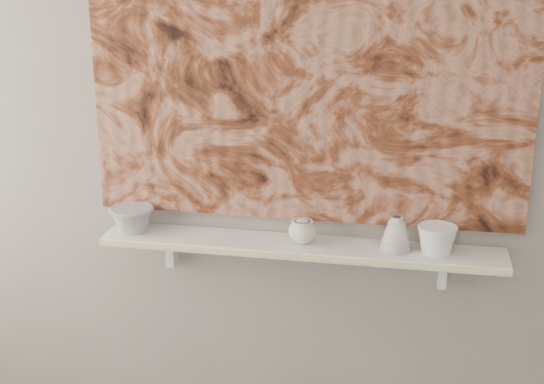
% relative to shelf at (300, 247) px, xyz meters
% --- Properties ---
extents(wall_back, '(3.60, 0.00, 3.60)m').
position_rel_shelf_xyz_m(wall_back, '(0.00, 0.09, 0.44)').
color(wall_back, gray).
rests_on(wall_back, floor).
extents(shelf, '(1.40, 0.18, 0.03)m').
position_rel_shelf_xyz_m(shelf, '(0.00, 0.00, 0.00)').
color(shelf, silver).
rests_on(shelf, wall_back).
extents(shelf_stripe, '(1.40, 0.01, 0.02)m').
position_rel_shelf_xyz_m(shelf_stripe, '(0.00, -0.09, 0.00)').
color(shelf_stripe, beige).
rests_on(shelf_stripe, shelf).
extents(bracket_left, '(0.03, 0.06, 0.12)m').
position_rel_shelf_xyz_m(bracket_left, '(-0.49, 0.06, -0.07)').
color(bracket_left, silver).
rests_on(bracket_left, wall_back).
extents(bracket_right, '(0.03, 0.06, 0.12)m').
position_rel_shelf_xyz_m(bracket_right, '(0.49, 0.06, -0.07)').
color(bracket_right, silver).
rests_on(bracket_right, wall_back).
extents(painting, '(1.50, 0.02, 1.10)m').
position_rel_shelf_xyz_m(painting, '(0.00, 0.08, 0.62)').
color(painting, brown).
rests_on(painting, wall_back).
extents(house_motif, '(0.09, 0.00, 0.08)m').
position_rel_shelf_xyz_m(house_motif, '(0.45, 0.07, 0.32)').
color(house_motif, black).
rests_on(house_motif, painting).
extents(bowl_grey, '(0.20, 0.20, 0.09)m').
position_rel_shelf_xyz_m(bowl_grey, '(-0.61, 0.00, 0.06)').
color(bowl_grey, gray).
rests_on(bowl_grey, shelf).
extents(cup_cream, '(0.11, 0.11, 0.09)m').
position_rel_shelf_xyz_m(cup_cream, '(0.01, 0.00, 0.06)').
color(cup_cream, beige).
rests_on(cup_cream, shelf).
extents(bell_vessel, '(0.11, 0.11, 0.12)m').
position_rel_shelf_xyz_m(bell_vessel, '(0.33, 0.00, 0.07)').
color(bell_vessel, beige).
rests_on(bell_vessel, shelf).
extents(bowl_white, '(0.14, 0.14, 0.10)m').
position_rel_shelf_xyz_m(bowl_white, '(0.46, 0.00, 0.06)').
color(bowl_white, white).
rests_on(bowl_white, shelf).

